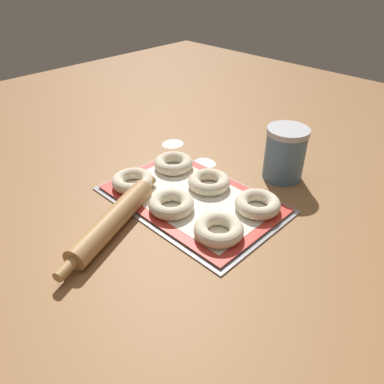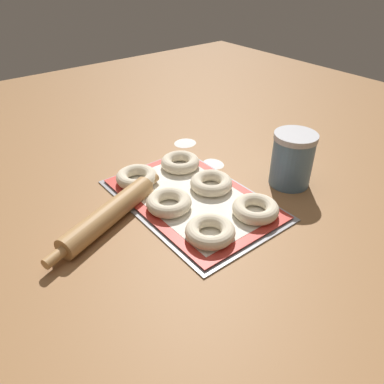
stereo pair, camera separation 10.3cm
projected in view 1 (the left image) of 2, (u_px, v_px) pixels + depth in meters
The scene contains 13 objects.
ground_plane at pixel (184, 200), 1.01m from camera, with size 2.80×2.80×0.00m, color olive.
baking_tray at pixel (192, 199), 1.01m from camera, with size 0.48×0.31×0.01m.
baking_mat at pixel (192, 198), 1.00m from camera, with size 0.45×0.29×0.00m.
bagel_front_left at pixel (133, 181), 1.04m from camera, with size 0.12×0.12×0.03m.
bagel_front_center at pixel (171, 204), 0.95m from camera, with size 0.12×0.12×0.03m.
bagel_front_right at pixel (219, 229), 0.86m from camera, with size 0.12×0.12×0.03m.
bagel_back_left at pixel (174, 163), 1.12m from camera, with size 0.12×0.12×0.03m.
bagel_back_center at pixel (209, 182), 1.03m from camera, with size 0.12×0.12×0.03m.
bagel_back_right at pixel (258, 204), 0.95m from camera, with size 0.12×0.12×0.03m.
flour_canister at pixel (285, 153), 1.07m from camera, with size 0.12×0.12×0.15m.
rolling_pin at pixel (113, 220), 0.89m from camera, with size 0.17×0.38×0.05m.
flour_patch_near at pixel (205, 162), 1.18m from camera, with size 0.07×0.06×0.00m.
flour_patch_far at pixel (173, 144), 1.29m from camera, with size 0.07×0.08×0.00m.
Camera 1 is at (0.60, -0.58, 0.58)m, focal length 35.00 mm.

